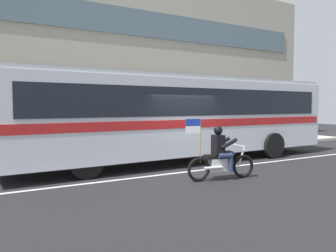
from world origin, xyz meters
TOP-DOWN VIEW (x-y plane):
  - ground_plane at (0.00, 0.00)m, footprint 60.00×60.00m
  - sidewalk_curb at (0.00, 5.10)m, footprint 28.00×3.80m
  - lane_center_stripe at (0.00, -0.60)m, footprint 26.60×0.14m
  - office_building_facade at (0.00, 7.39)m, footprint 28.00×0.89m
  - transit_bus at (0.74, 1.19)m, footprint 13.30×3.02m
  - motorcycle_with_rider at (-0.02, -2.05)m, footprint 2.17×0.71m
  - fire_hydrant at (2.82, 4.33)m, footprint 0.22×0.30m

SIDE VIEW (x-z plane):
  - ground_plane at x=0.00m, z-range 0.00..0.00m
  - lane_center_stripe at x=0.00m, z-range 0.00..0.01m
  - sidewalk_curb at x=0.00m, z-range 0.00..0.15m
  - fire_hydrant at x=2.82m, z-range 0.14..0.89m
  - motorcycle_with_rider at x=-0.02m, z-range -0.22..1.55m
  - transit_bus at x=0.74m, z-range 0.27..3.49m
  - office_building_facade at x=0.00m, z-range 0.01..9.45m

